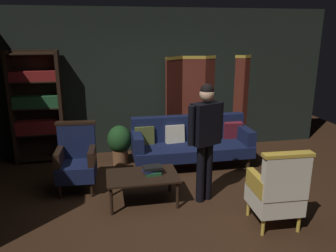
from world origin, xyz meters
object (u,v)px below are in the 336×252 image
(folding_screen, at_px, (213,100))
(armchair_gilt_accent, at_px, (277,191))
(book_green_cloth, at_px, (153,173))
(armchair_wing_left, at_px, (77,159))
(book_black_cloth, at_px, (153,168))
(book_navy_cloth, at_px, (153,170))
(bookshelf, at_px, (37,106))
(coffee_table, at_px, (142,178))
(standing_figure, at_px, (206,132))
(potted_plant, at_px, (120,142))
(velvet_couch, at_px, (191,141))

(folding_screen, bearing_deg, armchair_gilt_accent, -93.56)
(folding_screen, distance_m, book_green_cloth, 2.73)
(armchair_wing_left, bearing_deg, book_black_cloth, -29.55)
(folding_screen, distance_m, armchair_gilt_accent, 3.14)
(book_navy_cloth, bearing_deg, bookshelf, 132.81)
(folding_screen, xyz_separation_m, coffee_table, (-1.74, -2.16, -0.61))
(standing_figure, relative_size, potted_plant, 2.33)
(armchair_gilt_accent, height_order, standing_figure, standing_figure)
(folding_screen, xyz_separation_m, book_black_cloth, (-1.60, -2.15, -0.47))
(coffee_table, xyz_separation_m, book_navy_cloth, (0.15, 0.01, 0.11))
(bookshelf, bearing_deg, velvet_couch, -15.28)
(bookshelf, distance_m, book_black_cloth, 2.72)
(potted_plant, bearing_deg, book_green_cloth, -75.89)
(book_green_cloth, bearing_deg, folding_screen, 53.41)
(bookshelf, height_order, book_black_cloth, bookshelf)
(velvet_couch, relative_size, potted_plant, 2.90)
(bookshelf, bearing_deg, armchair_wing_left, -61.27)
(coffee_table, bearing_deg, armchair_gilt_accent, -31.04)
(folding_screen, relative_size, book_green_cloth, 9.77)
(book_navy_cloth, bearing_deg, folding_screen, 53.41)
(standing_figure, distance_m, book_black_cloth, 0.90)
(folding_screen, height_order, bookshelf, bookshelf)
(bookshelf, relative_size, book_green_cloth, 9.51)
(folding_screen, relative_size, armchair_gilt_accent, 2.02)
(armchair_wing_left, xyz_separation_m, potted_plant, (0.70, 0.89, -0.07))
(velvet_couch, xyz_separation_m, coffee_table, (-1.03, -1.23, -0.08))
(potted_plant, height_order, book_green_cloth, potted_plant)
(standing_figure, height_order, potted_plant, standing_figure)
(velvet_couch, distance_m, potted_plant, 1.29)
(armchair_gilt_accent, xyz_separation_m, potted_plant, (-1.78, 2.44, -0.07))
(folding_screen, relative_size, potted_plant, 2.88)
(book_navy_cloth, relative_size, book_black_cloth, 0.99)
(coffee_table, height_order, standing_figure, standing_figure)
(velvet_couch, relative_size, armchair_gilt_accent, 2.04)
(coffee_table, relative_size, armchair_gilt_accent, 0.96)
(velvet_couch, xyz_separation_m, book_black_cloth, (-0.88, -1.22, 0.06))
(velvet_couch, distance_m, coffee_table, 1.61)
(folding_screen, relative_size, book_navy_cloth, 8.18)
(folding_screen, bearing_deg, book_green_cloth, -126.59)
(velvet_couch, height_order, book_green_cloth, velvet_couch)
(velvet_couch, height_order, book_navy_cloth, velvet_couch)
(book_navy_cloth, bearing_deg, armchair_gilt_accent, -33.86)
(armchair_gilt_accent, distance_m, book_green_cloth, 1.69)
(potted_plant, relative_size, book_black_cloth, 2.82)
(standing_figure, bearing_deg, folding_screen, 69.02)
(book_navy_cloth, xyz_separation_m, book_black_cloth, (0.00, 0.00, 0.04))
(velvet_couch, xyz_separation_m, standing_figure, (-0.16, -1.33, 0.57))
(velvet_couch, height_order, potted_plant, velvet_couch)
(armchair_wing_left, distance_m, standing_figure, 2.02)
(velvet_couch, bearing_deg, bookshelf, 164.72)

